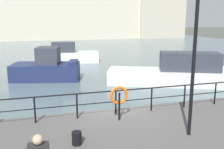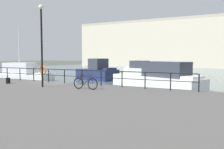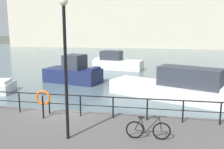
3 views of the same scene
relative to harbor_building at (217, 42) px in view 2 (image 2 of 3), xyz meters
name	(u,v)px [view 2 (image 2 of 3)]	position (x,y,z in m)	size (l,w,h in m)	color
ground_plane	(57,91)	(-5.99, -56.48, -6.79)	(240.00, 240.00, 0.00)	#4C5147
water_basin	(166,72)	(-5.99, -26.28, -6.78)	(80.00, 60.00, 0.01)	slate
harbor_building	(217,42)	(0.00, 0.00, 0.00)	(66.41, 16.18, 17.57)	beige
moored_white_yacht	(158,78)	(0.66, -50.44, -5.88)	(9.65, 5.95, 2.42)	white
moored_cabin_cruiser	(97,72)	(-8.65, -46.14, -5.86)	(5.71, 3.67, 2.63)	navy
moored_green_narrowboat	(16,74)	(-16.85, -51.55, -6.02)	(10.17, 4.30, 6.69)	white
moored_red_daysailer	(143,70)	(-5.83, -38.04, -5.93)	(6.29, 3.20, 2.27)	white
quay_railing	(41,73)	(-7.02, -57.23, -5.21)	(24.78, 0.07, 1.08)	black
parked_bicycle	(85,83)	(-1.14, -59.31, -5.56)	(1.77, 0.14, 0.98)	black
mooring_bollard	(8,81)	(-8.20, -59.46, -5.73)	(0.32, 0.32, 0.44)	black
life_ring_stand	(43,70)	(-6.24, -57.80, -4.98)	(0.75, 0.16, 1.40)	black
quay_lamp_post	(42,36)	(-4.28, -59.82, -2.54)	(0.32, 0.32, 5.46)	black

